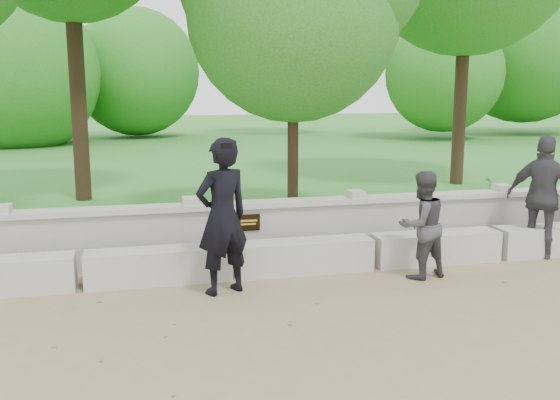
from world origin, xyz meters
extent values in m
plane|color=#8B7755|center=(0.00, 0.00, 0.00)|extent=(80.00, 80.00, 0.00)
cube|color=#296F23|center=(0.00, 14.00, 0.12)|extent=(40.00, 22.00, 0.25)
cube|color=#ABA8A1|center=(-1.00, 1.90, 0.23)|extent=(1.90, 0.45, 0.45)
cube|color=#ABA8A1|center=(1.00, 1.90, 0.23)|extent=(1.90, 0.45, 0.45)
cube|color=#ABA8A1|center=(3.00, 1.90, 0.23)|extent=(1.90, 0.45, 0.45)
cube|color=#ABA8A1|center=(5.00, 1.90, 0.23)|extent=(1.90, 0.45, 0.45)
cube|color=#A09E97|center=(0.00, 2.60, 0.41)|extent=(12.50, 0.25, 0.82)
cube|color=#ABA8A1|center=(0.00, 2.60, 0.86)|extent=(12.50, 0.35, 0.08)
cube|color=black|center=(0.30, 2.46, 0.62)|extent=(0.36, 0.02, 0.24)
imported|color=black|center=(-0.24, 1.28, 0.98)|extent=(0.84, 0.71, 1.95)
cube|color=black|center=(-0.24, 0.89, 1.89)|extent=(0.14, 0.07, 0.07)
imported|color=#39393D|center=(2.45, 1.29, 0.73)|extent=(0.81, 0.69, 1.46)
imported|color=#37373B|center=(4.69, 1.80, 0.92)|extent=(1.05, 1.12, 1.85)
cylinder|color=#382619|center=(-2.27, 7.10, 2.61)|extent=(0.32, 0.32, 4.71)
cylinder|color=#382619|center=(1.41, 4.10, 1.63)|extent=(0.19, 0.19, 2.76)
cylinder|color=#382619|center=(6.32, 7.25, 2.50)|extent=(0.30, 0.30, 4.49)
imported|color=#347929|center=(1.78, 3.30, 0.51)|extent=(0.37, 0.37, 0.53)
imported|color=#347929|center=(5.57, 4.39, 0.53)|extent=(0.65, 0.66, 0.56)
camera|label=1|loc=(-1.32, -6.18, 2.55)|focal=40.00mm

